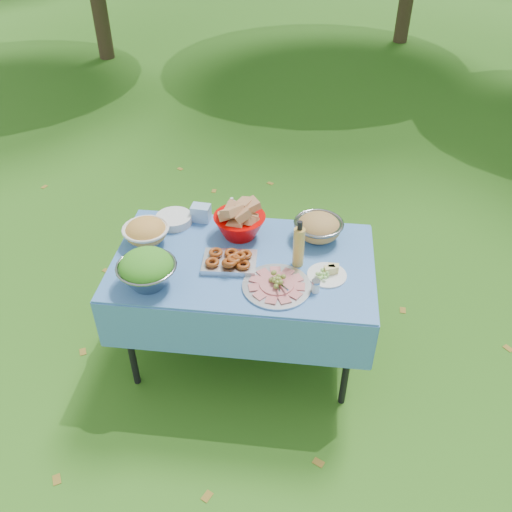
{
  "coord_description": "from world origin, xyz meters",
  "views": [
    {
      "loc": [
        0.35,
        -2.35,
        2.66
      ],
      "look_at": [
        0.07,
        0.0,
        0.79
      ],
      "focal_mm": 38.0,
      "sensor_mm": 36.0,
      "label": 1
    }
  ],
  "objects_px": {
    "salad_bowl": "(147,269)",
    "bread_bowl": "(240,221)",
    "charcuterie_platter": "(277,281)",
    "picnic_table": "(244,309)",
    "pasta_bowl_steel": "(318,227)",
    "oil_bottle": "(299,244)",
    "plate_stack": "(174,219)"
  },
  "relations": [
    {
      "from": "salad_bowl",
      "to": "bread_bowl",
      "type": "distance_m",
      "value": 0.65
    },
    {
      "from": "bread_bowl",
      "to": "charcuterie_platter",
      "type": "distance_m",
      "value": 0.52
    },
    {
      "from": "picnic_table",
      "to": "pasta_bowl_steel",
      "type": "distance_m",
      "value": 0.67
    },
    {
      "from": "picnic_table",
      "to": "charcuterie_platter",
      "type": "bearing_deg",
      "value": -45.21
    },
    {
      "from": "charcuterie_platter",
      "to": "oil_bottle",
      "type": "distance_m",
      "value": 0.25
    },
    {
      "from": "picnic_table",
      "to": "pasta_bowl_steel",
      "type": "xyz_separation_m",
      "value": [
        0.41,
        0.26,
        0.46
      ]
    },
    {
      "from": "bread_bowl",
      "to": "charcuterie_platter",
      "type": "bearing_deg",
      "value": -59.76
    },
    {
      "from": "picnic_table",
      "to": "charcuterie_platter",
      "type": "distance_m",
      "value": 0.52
    },
    {
      "from": "picnic_table",
      "to": "plate_stack",
      "type": "distance_m",
      "value": 0.69
    },
    {
      "from": "salad_bowl",
      "to": "charcuterie_platter",
      "type": "xyz_separation_m",
      "value": [
        0.68,
        0.06,
        -0.06
      ]
    },
    {
      "from": "plate_stack",
      "to": "charcuterie_platter",
      "type": "xyz_separation_m",
      "value": [
        0.68,
        -0.52,
        0.01
      ]
    },
    {
      "from": "pasta_bowl_steel",
      "to": "oil_bottle",
      "type": "bearing_deg",
      "value": -111.53
    },
    {
      "from": "salad_bowl",
      "to": "oil_bottle",
      "type": "xyz_separation_m",
      "value": [
        0.78,
        0.26,
        0.04
      ]
    },
    {
      "from": "bread_bowl",
      "to": "oil_bottle",
      "type": "bearing_deg",
      "value": -33.5
    },
    {
      "from": "picnic_table",
      "to": "plate_stack",
      "type": "relative_size",
      "value": 6.64
    },
    {
      "from": "picnic_table",
      "to": "pasta_bowl_steel",
      "type": "relative_size",
      "value": 5.11
    },
    {
      "from": "salad_bowl",
      "to": "bread_bowl",
      "type": "bearing_deg",
      "value": 50.08
    },
    {
      "from": "oil_bottle",
      "to": "bread_bowl",
      "type": "bearing_deg",
      "value": 146.5
    },
    {
      "from": "bread_bowl",
      "to": "oil_bottle",
      "type": "relative_size",
      "value": 1.07
    },
    {
      "from": "oil_bottle",
      "to": "salad_bowl",
      "type": "bearing_deg",
      "value": -161.35
    },
    {
      "from": "salad_bowl",
      "to": "bread_bowl",
      "type": "xyz_separation_m",
      "value": [
        0.42,
        0.5,
        -0.0
      ]
    },
    {
      "from": "picnic_table",
      "to": "oil_bottle",
      "type": "distance_m",
      "value": 0.61
    },
    {
      "from": "plate_stack",
      "to": "oil_bottle",
      "type": "height_order",
      "value": "oil_bottle"
    },
    {
      "from": "bread_bowl",
      "to": "pasta_bowl_steel",
      "type": "xyz_separation_m",
      "value": [
        0.46,
        0.02,
        -0.03
      ]
    },
    {
      "from": "plate_stack",
      "to": "bread_bowl",
      "type": "xyz_separation_m",
      "value": [
        0.42,
        -0.08,
        0.08
      ]
    },
    {
      "from": "plate_stack",
      "to": "pasta_bowl_steel",
      "type": "xyz_separation_m",
      "value": [
        0.88,
        -0.05,
        0.05
      ]
    },
    {
      "from": "plate_stack",
      "to": "pasta_bowl_steel",
      "type": "bearing_deg",
      "value": -3.29
    },
    {
      "from": "salad_bowl",
      "to": "plate_stack",
      "type": "height_order",
      "value": "salad_bowl"
    },
    {
      "from": "plate_stack",
      "to": "charcuterie_platter",
      "type": "bearing_deg",
      "value": -37.53
    },
    {
      "from": "bread_bowl",
      "to": "oil_bottle",
      "type": "distance_m",
      "value": 0.43
    },
    {
      "from": "charcuterie_platter",
      "to": "salad_bowl",
      "type": "bearing_deg",
      "value": -175.35
    },
    {
      "from": "picnic_table",
      "to": "pasta_bowl_steel",
      "type": "bearing_deg",
      "value": 32.27
    }
  ]
}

